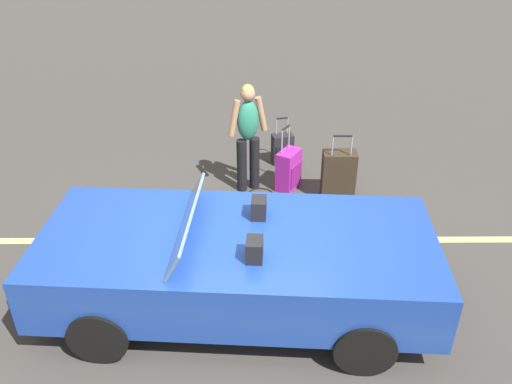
{
  "coord_description": "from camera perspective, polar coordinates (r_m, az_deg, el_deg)",
  "views": [
    {
      "loc": [
        -0.17,
        4.45,
        4.12
      ],
      "look_at": [
        -0.2,
        -1.19,
        0.75
      ],
      "focal_mm": 37.31,
      "sensor_mm": 36.0,
      "label": 1
    }
  ],
  "objects": [
    {
      "name": "suitcase_medium_bright",
      "position": [
        8.0,
        3.53,
        2.39
      ],
      "size": [
        0.41,
        0.47,
        1.0
      ],
      "rotation": [
        0.0,
        0.0,
        2.6
      ],
      "color": "#991E8C",
      "rests_on": "ground_plane"
    },
    {
      "name": "duffel_bag",
      "position": [
        7.41,
        0.47,
        -1.46
      ],
      "size": [
        0.7,
        0.46,
        0.34
      ],
      "rotation": [
        0.0,
        0.0,
        3.41
      ],
      "color": "#1E479E",
      "rests_on": "ground_plane"
    },
    {
      "name": "ground_plane",
      "position": [
        6.06,
        -1.9,
        -11.94
      ],
      "size": [
        80.0,
        80.0,
        0.0
      ],
      "primitive_type": "plane",
      "color": "#383533"
    },
    {
      "name": "lot_line_near",
      "position": [
        7.0,
        -1.67,
        -5.21
      ],
      "size": [
        18.0,
        0.12,
        0.01
      ],
      "primitive_type": "cube",
      "color": "#EAE066",
      "rests_on": "ground_plane"
    },
    {
      "name": "convertible_car",
      "position": [
        5.7,
        -4.12,
        -7.48
      ],
      "size": [
        4.24,
        2.04,
        1.24
      ],
      "rotation": [
        0.0,
        0.0,
        -0.06
      ],
      "color": "navy",
      "rests_on": "ground_plane"
    },
    {
      "name": "suitcase_large_black",
      "position": [
        7.81,
        8.82,
        1.8
      ],
      "size": [
        0.49,
        0.31,
        1.05
      ],
      "rotation": [
        0.0,
        0.0,
        4.69
      ],
      "color": "#2D2319",
      "rests_on": "ground_plane"
    },
    {
      "name": "suitcase_small_carryon",
      "position": [
        8.77,
        2.85,
        4.65
      ],
      "size": [
        0.38,
        0.29,
        0.78
      ],
      "rotation": [
        0.0,
        0.0,
        1.81
      ],
      "color": "black",
      "rests_on": "ground_plane"
    },
    {
      "name": "traveler_person",
      "position": [
        7.7,
        -0.86,
        6.39
      ],
      "size": [
        0.59,
        0.32,
        1.65
      ],
      "rotation": [
        0.0,
        0.0,
        1.96
      ],
      "color": "black",
      "rests_on": "ground_plane"
    }
  ]
}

